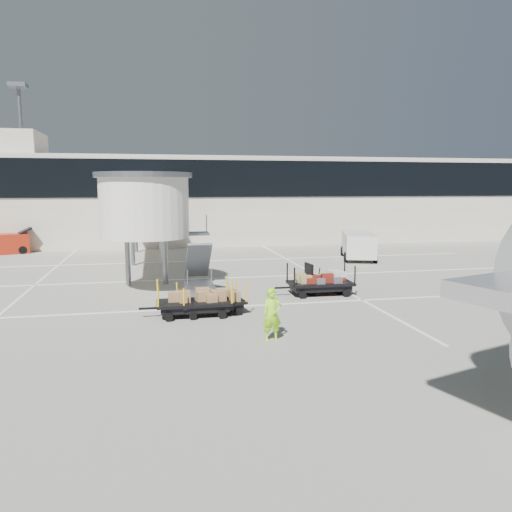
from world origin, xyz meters
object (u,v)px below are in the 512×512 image
at_px(ground_worker, 272,315).
at_px(belt_loader, 1,244).
at_px(minivan, 358,243).
at_px(baggage_tug, 322,282).
at_px(box_cart_near, 213,302).
at_px(suitcase_cart, 320,284).
at_px(box_cart_far, 192,303).

relative_size(ground_worker, belt_loader, 0.41).
bearing_deg(ground_worker, belt_loader, 120.50).
relative_size(ground_worker, minivan, 0.34).
xyz_separation_m(baggage_tug, belt_loader, (-20.17, 18.83, 0.24)).
bearing_deg(box_cart_near, ground_worker, -78.16).
distance_m(suitcase_cart, ground_worker, 7.89).
height_order(minivan, belt_loader, belt_loader).
distance_m(suitcase_cart, box_cart_near, 6.29).
bearing_deg(box_cart_near, box_cart_far, 178.61).
xyz_separation_m(ground_worker, belt_loader, (-15.80, 26.14, -0.14)).
bearing_deg(box_cart_far, box_cart_near, 8.50).
xyz_separation_m(ground_worker, minivan, (10.87, 17.97, 0.24)).
distance_m(ground_worker, belt_loader, 30.54).
distance_m(baggage_tug, minivan, 12.51).
bearing_deg(belt_loader, box_cart_near, -75.29).
relative_size(box_cart_near, belt_loader, 0.76).
xyz_separation_m(baggage_tug, minivan, (6.50, 10.67, 0.62)).
relative_size(baggage_tug, belt_loader, 0.52).
xyz_separation_m(suitcase_cart, minivan, (6.80, 11.23, 0.63)).
bearing_deg(box_cart_far, suitcase_cart, 23.67).
height_order(baggage_tug, belt_loader, belt_loader).
bearing_deg(minivan, belt_loader, -179.69).
bearing_deg(belt_loader, suitcase_cart, -62.29).
bearing_deg(box_cart_far, ground_worker, -57.55).
distance_m(baggage_tug, suitcase_cart, 0.63).
xyz_separation_m(suitcase_cart, belt_loader, (-19.88, 19.39, 0.25)).
height_order(box_cart_far, belt_loader, belt_loader).
height_order(suitcase_cart, ground_worker, ground_worker).
relative_size(box_cart_near, box_cart_far, 0.92).
bearing_deg(suitcase_cart, belt_loader, 137.03).
relative_size(suitcase_cart, box_cart_near, 1.13).
bearing_deg(box_cart_far, baggage_tug, 26.62).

